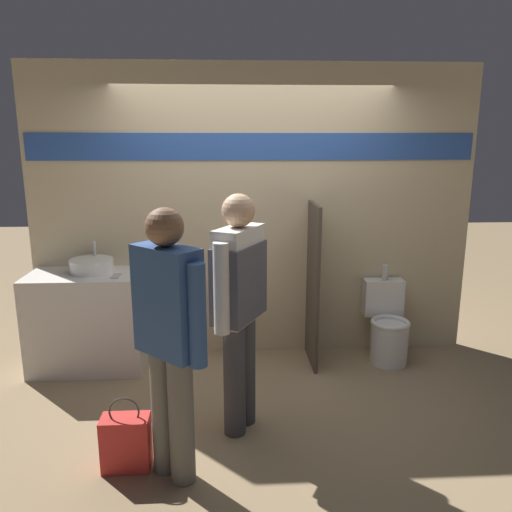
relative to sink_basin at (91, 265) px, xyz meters
name	(u,v)px	position (x,y,z in m)	size (l,w,h in m)	color
ground_plane	(257,377)	(1.45, -0.35, -0.94)	(16.00, 16.00, 0.00)	#997F5B
display_wall	(253,213)	(1.45, 0.25, 0.42)	(4.10, 0.07, 2.70)	beige
sink_counter	(88,321)	(-0.05, -0.06, -0.50)	(1.00, 0.56, 0.88)	silver
sink_basin	(91,265)	(0.00, 0.00, 0.00)	(0.38, 0.38, 0.26)	white
cell_phone	(116,276)	(0.25, -0.17, -0.05)	(0.07, 0.14, 0.01)	#B7B7BC
divider_near_counter	(313,285)	(1.98, -0.05, -0.20)	(0.03, 0.55, 1.49)	#4C4238
urinal_near_counter	(234,277)	(1.26, 0.09, -0.15)	(0.33, 0.29, 1.18)	silver
toilet	(387,328)	(2.69, -0.05, -0.62)	(0.37, 0.52, 0.88)	white
person_in_vest	(239,298)	(1.28, -1.12, 0.04)	(0.40, 0.53, 1.69)	#3D3D42
person_with_lanyard	(169,335)	(0.87, -1.62, -0.02)	(0.46, 0.43, 1.67)	#666056
shopping_bag	(126,442)	(0.56, -1.54, -0.76)	(0.30, 0.16, 0.49)	red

